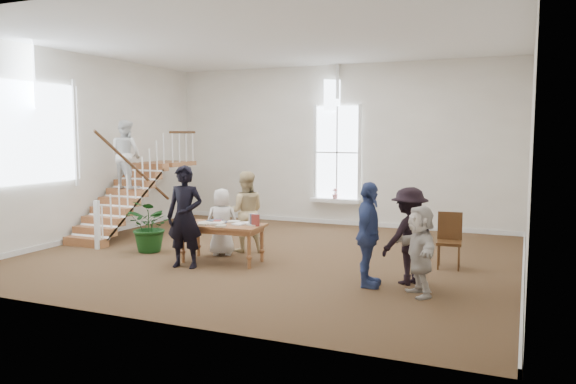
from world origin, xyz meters
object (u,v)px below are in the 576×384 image
at_px(library_table, 222,228).
at_px(elderly_woman, 222,222).
at_px(side_chair, 449,237).
at_px(floor_plant, 151,226).
at_px(woman_cluster_b, 409,236).
at_px(person_yellow, 245,212).
at_px(police_officer, 185,217).
at_px(woman_cluster_a, 368,235).
at_px(woman_cluster_c, 420,251).

bearing_deg(library_table, elderly_woman, 117.42).
xyz_separation_m(library_table, side_chair, (4.26, 1.35, -0.09)).
xyz_separation_m(floor_plant, side_chair, (6.18, 1.10, 0.03)).
bearing_deg(woman_cluster_b, library_table, -56.29).
height_order(person_yellow, side_chair, person_yellow).
bearing_deg(side_chair, library_table, -167.42).
height_order(police_officer, woman_cluster_a, police_officer).
height_order(police_officer, elderly_woman, police_officer).
xyz_separation_m(person_yellow, woman_cluster_a, (3.22, -1.70, 0.01)).
bearing_deg(elderly_woman, woman_cluster_a, 140.91).
relative_size(police_officer, woman_cluster_b, 1.18).
bearing_deg(library_table, floor_plant, 169.85).
bearing_deg(floor_plant, side_chair, 10.12).
distance_m(library_table, side_chair, 4.47).
height_order(elderly_woman, floor_plant, elderly_woman).
relative_size(elderly_woman, woman_cluster_a, 0.80).
xyz_separation_m(woman_cluster_a, woman_cluster_c, (0.90, -0.20, -0.16)).
bearing_deg(woman_cluster_a, woman_cluster_b, -59.71).
xyz_separation_m(police_officer, floor_plant, (-1.47, 0.90, -0.42)).
xyz_separation_m(person_yellow, woman_cluster_c, (4.12, -1.90, -0.15)).
bearing_deg(woman_cluster_a, side_chair, -35.83).
bearing_deg(side_chair, woman_cluster_a, -124.25).
height_order(woman_cluster_b, floor_plant, woman_cluster_b).
relative_size(woman_cluster_b, side_chair, 1.57).
distance_m(person_yellow, woman_cluster_c, 4.54).
bearing_deg(woman_cluster_c, police_officer, -123.76).
bearing_deg(woman_cluster_c, woman_cluster_b, 172.90).
bearing_deg(police_officer, woman_cluster_b, -2.14).
bearing_deg(elderly_woman, library_table, 100.01).
bearing_deg(person_yellow, side_chair, 155.87).
distance_m(library_table, person_yellow, 1.12).
relative_size(elderly_woman, woman_cluster_c, 0.98).
bearing_deg(woman_cluster_c, library_table, -133.02).
bearing_deg(person_yellow, woman_cluster_b, 134.40).
distance_m(floor_plant, side_chair, 6.28).
distance_m(elderly_woman, woman_cluster_c, 4.63).
bearing_deg(side_chair, person_yellow, 178.35).
height_order(library_table, police_officer, police_officer).
bearing_deg(woman_cluster_b, floor_plant, -57.99).
relative_size(elderly_woman, floor_plant, 1.25).
bearing_deg(elderly_woman, side_chair, 169.00).
height_order(police_officer, woman_cluster_c, police_officer).
relative_size(woman_cluster_a, side_chair, 1.67).
distance_m(library_table, woman_cluster_c, 4.15).
relative_size(library_table, elderly_woman, 1.19).
relative_size(elderly_woman, person_yellow, 0.81).
relative_size(library_table, woman_cluster_b, 1.01).
xyz_separation_m(library_table, woman_cluster_c, (4.07, -0.80, 0.04)).
distance_m(woman_cluster_a, side_chair, 2.25).
xyz_separation_m(elderly_woman, woman_cluster_c, (4.42, -1.40, 0.02)).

